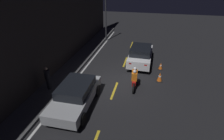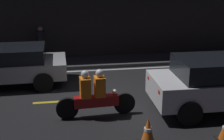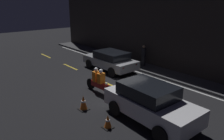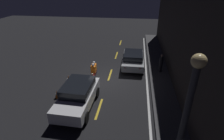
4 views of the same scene
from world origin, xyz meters
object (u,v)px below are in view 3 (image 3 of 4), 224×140
object	(u,v)px
hatchback_silver	(110,60)
pedestrian	(143,55)
motorcycle	(99,82)
sedan_white	(150,102)
traffic_cone_mid	(108,121)
traffic_cone_near	(83,103)

from	to	relation	value
hatchback_silver	pedestrian	world-z (taller)	pedestrian
hatchback_silver	motorcycle	bearing A→B (deg)	131.51
sedan_white	pedestrian	xyz separation A→B (m)	(-5.35, 5.45, 0.09)
traffic_cone_mid	pedestrian	size ratio (longest dim) A/B	0.36
hatchback_silver	pedestrian	distance (m)	2.56
motorcycle	pedestrian	distance (m)	5.63
traffic_cone_mid	pedestrian	distance (m)	8.58
motorcycle	traffic_cone_mid	distance (m)	3.51
hatchback_silver	traffic_cone_near	size ratio (longest dim) A/B	6.01
motorcycle	traffic_cone_near	xyz separation A→B (m)	(1.08, -1.70, -0.31)
hatchback_silver	pedestrian	size ratio (longest dim) A/B	2.68
motorcycle	pedestrian	world-z (taller)	pedestrian
traffic_cone_near	pedestrian	size ratio (longest dim) A/B	0.45
hatchback_silver	motorcycle	distance (m)	4.07
hatchback_silver	sedan_white	bearing A→B (deg)	153.31
traffic_cone_near	traffic_cone_mid	world-z (taller)	traffic_cone_near
sedan_white	motorcycle	xyz separation A→B (m)	(-3.65, 0.09, -0.19)
motorcycle	pedestrian	xyz separation A→B (m)	(-1.71, 5.36, 0.28)
hatchback_silver	traffic_cone_mid	size ratio (longest dim) A/B	7.39
hatchback_silver	pedestrian	xyz separation A→B (m)	(1.03, 2.34, 0.17)
motorcycle	traffic_cone_mid	size ratio (longest dim) A/B	3.97
hatchback_silver	traffic_cone_near	xyz separation A→B (m)	(3.82, -4.72, -0.42)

